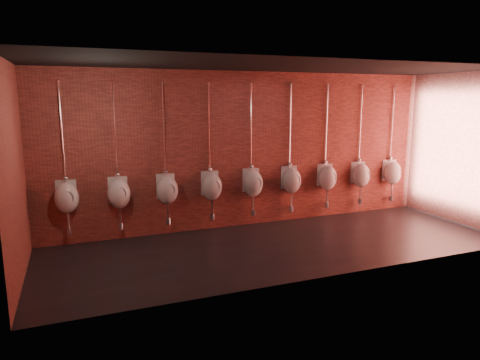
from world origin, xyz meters
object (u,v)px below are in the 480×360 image
object	(u,v)px
urinal_2	(167,189)
urinal_7	(361,175)
urinal_1	(119,193)
urinal_5	(291,180)
urinal_3	(212,186)
urinal_4	(253,183)
urinal_8	(392,172)
urinal_0	(67,197)
urinal_6	(327,177)

from	to	relation	value
urinal_2	urinal_7	bearing A→B (deg)	0.00
urinal_1	urinal_5	size ratio (longest dim) A/B	1.00
urinal_1	urinal_3	xyz separation A→B (m)	(1.80, 0.00, 0.00)
urinal_4	urinal_5	world-z (taller)	same
urinal_8	urinal_4	bearing A→B (deg)	180.00
urinal_3	urinal_8	xyz separation A→B (m)	(4.51, 0.00, 0.00)
urinal_0	urinal_6	size ratio (longest dim) A/B	1.00
urinal_2	urinal_4	world-z (taller)	same
urinal_0	urinal_2	size ratio (longest dim) A/B	1.00
urinal_0	urinal_7	distance (m)	6.32
urinal_4	urinal_8	bearing A→B (deg)	0.00
urinal_7	urinal_3	bearing A→B (deg)	180.00
urinal_0	urinal_3	size ratio (longest dim) A/B	1.00
urinal_6	urinal_7	xyz separation A→B (m)	(0.90, 0.00, 0.00)
urinal_5	urinal_3	bearing A→B (deg)	180.00
urinal_0	urinal_5	world-z (taller)	same
urinal_8	urinal_3	bearing A→B (deg)	180.00
urinal_6	urinal_4	bearing A→B (deg)	180.00
urinal_1	urinal_8	size ratio (longest dim) A/B	1.00
urinal_0	urinal_1	size ratio (longest dim) A/B	1.00
urinal_7	urinal_2	bearing A→B (deg)	180.00
urinal_3	urinal_4	size ratio (longest dim) A/B	1.00
urinal_5	urinal_8	distance (m)	2.71
urinal_0	urinal_7	xyz separation A→B (m)	(6.32, 0.00, 0.00)
urinal_5	urinal_6	distance (m)	0.90
urinal_6	urinal_8	world-z (taller)	same
urinal_4	urinal_1	bearing A→B (deg)	180.00
urinal_4	urinal_7	bearing A→B (deg)	0.00
urinal_2	urinal_3	size ratio (longest dim) A/B	1.00
urinal_3	urinal_5	world-z (taller)	same
urinal_2	urinal_6	bearing A→B (deg)	0.00
urinal_0	urinal_5	distance (m)	4.51
urinal_1	urinal_3	world-z (taller)	same
urinal_4	urinal_8	world-z (taller)	same
urinal_4	urinal_3	bearing A→B (deg)	180.00
urinal_3	urinal_6	xyz separation A→B (m)	(2.71, 0.00, 0.00)
urinal_3	urinal_0	bearing A→B (deg)	180.00
urinal_3	urinal_2	bearing A→B (deg)	180.00
urinal_2	urinal_5	world-z (taller)	same
urinal_8	urinal_1	bearing A→B (deg)	180.00
urinal_2	urinal_7	world-z (taller)	same
urinal_4	urinal_6	xyz separation A→B (m)	(1.80, 0.00, 0.00)
urinal_4	urinal_5	distance (m)	0.90
urinal_1	urinal_6	size ratio (longest dim) A/B	1.00
urinal_3	urinal_8	size ratio (longest dim) A/B	1.00
urinal_3	urinal_4	xyz separation A→B (m)	(0.90, 0.00, 0.00)
urinal_2	urinal_1	bearing A→B (deg)	180.00
urinal_5	urinal_8	xyz separation A→B (m)	(2.71, 0.00, 0.00)
urinal_1	urinal_3	size ratio (longest dim) A/B	1.00
urinal_1	urinal_6	world-z (taller)	same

